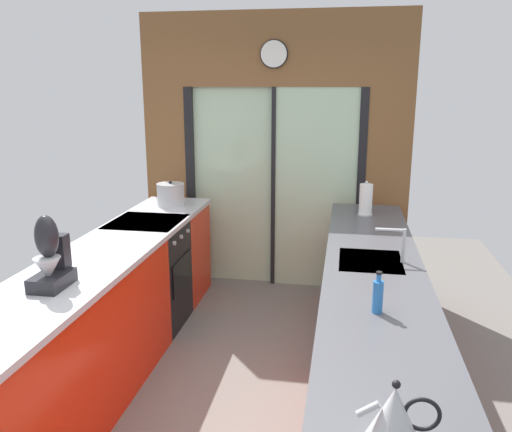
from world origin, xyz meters
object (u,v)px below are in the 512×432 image
(paper_towel_roll, at_px, (366,200))
(stock_pot, at_px, (171,195))
(stand_mixer, at_px, (50,260))
(oven_range, at_px, (149,274))
(kettle, at_px, (395,414))
(soap_bottle, at_px, (378,296))

(paper_towel_roll, bearing_deg, stock_pot, 178.20)
(stand_mixer, xyz_separation_m, stock_pot, (-0.00, 2.05, -0.06))
(paper_towel_roll, bearing_deg, stand_mixer, -131.72)
(oven_range, distance_m, kettle, 3.12)
(oven_range, distance_m, paper_towel_roll, 1.97)
(stand_mixer, xyz_separation_m, kettle, (1.78, -1.02, -0.07))
(soap_bottle, distance_m, paper_towel_roll, 2.03)
(soap_bottle, bearing_deg, stand_mixer, 178.84)
(soap_bottle, bearing_deg, kettle, -89.88)
(kettle, distance_m, paper_towel_roll, 3.02)
(kettle, bearing_deg, oven_range, 125.88)
(stock_pot, bearing_deg, stand_mixer, -90.00)
(oven_range, relative_size, stand_mixer, 2.19)
(oven_range, relative_size, kettle, 3.48)
(oven_range, height_order, stock_pot, stock_pot)
(stock_pot, height_order, kettle, stock_pot)
(stock_pot, relative_size, paper_towel_roll, 0.85)
(oven_range, relative_size, paper_towel_roll, 3.05)
(stand_mixer, height_order, kettle, stand_mixer)
(paper_towel_roll, bearing_deg, kettle, -89.96)
(stand_mixer, relative_size, kettle, 1.59)
(kettle, relative_size, paper_towel_roll, 0.88)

